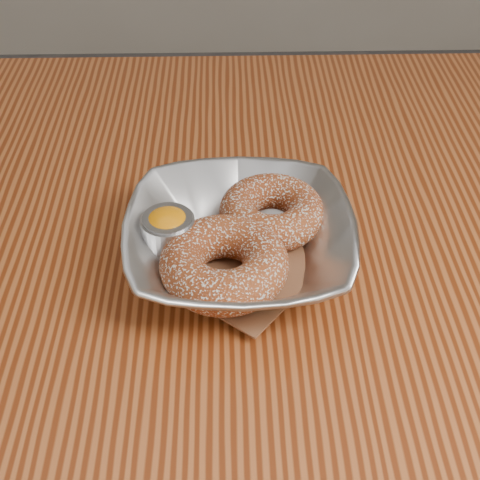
{
  "coord_description": "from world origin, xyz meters",
  "views": [
    {
      "loc": [
        -0.06,
        -0.51,
        1.19
      ],
      "look_at": [
        -0.05,
        -0.05,
        0.78
      ],
      "focal_mm": 50.0,
      "sensor_mm": 36.0,
      "label": 1
    }
  ],
  "objects_px": {
    "donut_back": "(272,211)",
    "donut_front": "(224,263)",
    "serving_bowl": "(240,243)",
    "table": "(288,300)",
    "ramekin": "(169,234)"
  },
  "relations": [
    {
      "from": "table",
      "to": "donut_front",
      "type": "height_order",
      "value": "donut_front"
    },
    {
      "from": "table",
      "to": "donut_back",
      "type": "distance_m",
      "value": 0.13
    },
    {
      "from": "serving_bowl",
      "to": "donut_back",
      "type": "bearing_deg",
      "value": 53.81
    },
    {
      "from": "donut_front",
      "to": "serving_bowl",
      "type": "bearing_deg",
      "value": 65.18
    },
    {
      "from": "table",
      "to": "serving_bowl",
      "type": "relative_size",
      "value": 5.6
    },
    {
      "from": "donut_back",
      "to": "donut_front",
      "type": "bearing_deg",
      "value": -121.71
    },
    {
      "from": "table",
      "to": "donut_back",
      "type": "relative_size",
      "value": 11.63
    },
    {
      "from": "serving_bowl",
      "to": "donut_back",
      "type": "height_order",
      "value": "serving_bowl"
    },
    {
      "from": "ramekin",
      "to": "donut_front",
      "type": "bearing_deg",
      "value": -36.46
    },
    {
      "from": "serving_bowl",
      "to": "ramekin",
      "type": "bearing_deg",
      "value": 174.97
    },
    {
      "from": "donut_back",
      "to": "donut_front",
      "type": "xyz_separation_m",
      "value": [
        -0.05,
        -0.08,
        0.0
      ]
    },
    {
      "from": "table",
      "to": "serving_bowl",
      "type": "distance_m",
      "value": 0.14
    },
    {
      "from": "donut_back",
      "to": "donut_front",
      "type": "relative_size",
      "value": 0.89
    },
    {
      "from": "serving_bowl",
      "to": "donut_back",
      "type": "distance_m",
      "value": 0.05
    },
    {
      "from": "table",
      "to": "donut_back",
      "type": "bearing_deg",
      "value": -176.05
    }
  ]
}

